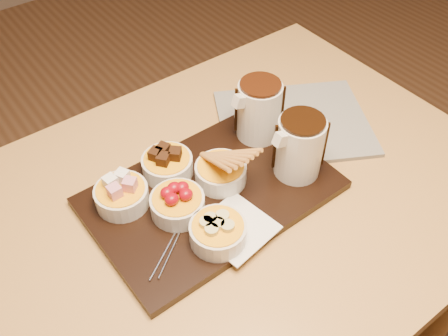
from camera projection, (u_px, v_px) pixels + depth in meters
dining_table at (208, 238)px, 1.02m from camera, size 1.20×0.80×0.75m
serving_board at (212, 193)px, 0.96m from camera, size 0.46×0.31×0.02m
napkin at (236, 228)px, 0.89m from camera, size 0.14×0.14×0.00m
bowl_marshmallows at (122, 196)px, 0.92m from camera, size 0.10×0.10×0.04m
bowl_cake at (167, 166)px, 0.97m from camera, size 0.10×0.10×0.04m
bowl_strawberries at (178, 205)px, 0.91m from camera, size 0.10×0.10×0.04m
bowl_biscotti at (221, 173)px, 0.96m from camera, size 0.10×0.10×0.04m
bowl_bananas at (218, 233)px, 0.86m from camera, size 0.10×0.10×0.04m
pitcher_dark_chocolate at (299, 147)px, 0.95m from camera, size 0.09×0.09×0.12m
pitcher_milk_chocolate at (259, 111)px, 1.02m from camera, size 0.09×0.09×0.12m
fondue_skewers at (181, 221)px, 0.90m from camera, size 0.17×0.23×0.01m
newspaper at (293, 123)px, 1.11m from camera, size 0.41×0.39×0.01m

